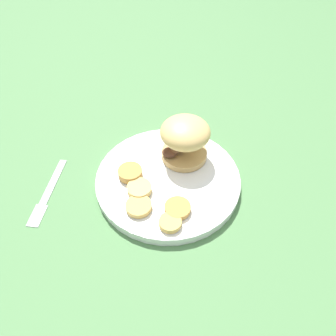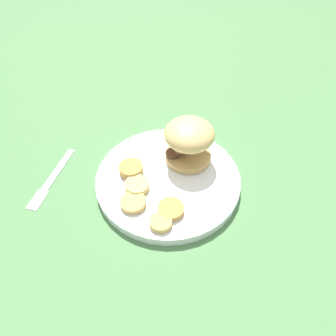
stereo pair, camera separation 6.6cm
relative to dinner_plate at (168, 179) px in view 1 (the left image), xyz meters
The scene contains 9 objects.
ground_plane 0.01m from the dinner_plate, ahead, with size 4.00×4.00×0.00m, color #4C7A47.
dinner_plate is the anchor object (origin of this frame).
sandwich 0.09m from the dinner_plate, 13.69° to the right, with size 0.11×0.11×0.10m.
potato_round_0 0.10m from the dinner_plate, 160.77° to the left, with size 0.05×0.05×0.01m, color tan.
potato_round_1 0.08m from the dinner_plate, 104.07° to the left, with size 0.05×0.05×0.02m, color #BC8942.
potato_round_2 0.09m from the dinner_plate, 152.49° to the right, with size 0.05×0.05×0.01m, color #BC8942.
potato_round_3 0.07m from the dinner_plate, 139.87° to the left, with size 0.05×0.05×0.01m, color #DBB766.
potato_round_4 0.12m from the dinner_plate, 162.51° to the right, with size 0.04×0.04×0.01m, color tan.
fork 0.25m from the dinner_plate, 111.38° to the left, with size 0.18×0.04×0.00m.
Camera 1 is at (-0.43, -0.12, 0.53)m, focal length 35.00 mm.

